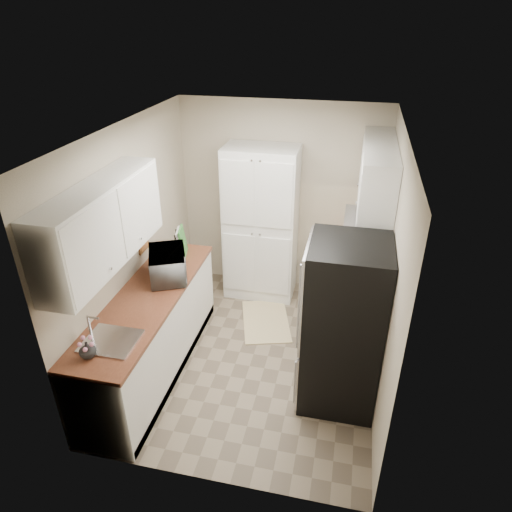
{
  "coord_description": "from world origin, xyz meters",
  "views": [
    {
      "loc": [
        0.89,
        -3.88,
        3.43
      ],
      "look_at": [
        -0.01,
        0.15,
        1.18
      ],
      "focal_mm": 32.0,
      "sensor_mm": 36.0,
      "label": 1
    }
  ],
  "objects": [
    {
      "name": "base_cabinet_right",
      "position": [
        0.99,
        1.19,
        0.44
      ],
      "size": [
        0.6,
        0.8,
        0.88
      ],
      "primitive_type": "cube",
      "color": "white",
      "rests_on": "ground"
    },
    {
      "name": "ground",
      "position": [
        0.0,
        0.0,
        0.0
      ],
      "size": [
        3.2,
        3.2,
        0.0
      ],
      "primitive_type": "plane",
      "color": "#7A6B56",
      "rests_on": "ground"
    },
    {
      "name": "base_cabinet_left",
      "position": [
        -0.99,
        -0.43,
        0.44
      ],
      "size": [
        0.6,
        2.3,
        0.88
      ],
      "primitive_type": "cube",
      "color": "white",
      "rests_on": "ground"
    },
    {
      "name": "pantry_cabinet",
      "position": [
        -0.2,
        1.32,
        1.0
      ],
      "size": [
        0.9,
        0.55,
        2.0
      ],
      "primitive_type": "cube",
      "color": "white",
      "rests_on": "ground"
    },
    {
      "name": "fruit_basket",
      "position": [
        1.07,
        1.26,
        1.17
      ],
      "size": [
        0.29,
        0.29,
        0.1
      ],
      "primitive_type": null,
      "rotation": [
        0.0,
        0.0,
        -0.31
      ],
      "color": "orange",
      "rests_on": "toaster_oven"
    },
    {
      "name": "toaster_oven",
      "position": [
        1.08,
        1.25,
        1.02
      ],
      "size": [
        0.32,
        0.38,
        0.2
      ],
      "primitive_type": "cube",
      "rotation": [
        0.0,
        0.0,
        -0.15
      ],
      "color": "silver",
      "rests_on": "countertop_right"
    },
    {
      "name": "countertop_left",
      "position": [
        -0.99,
        -0.43,
        0.9
      ],
      "size": [
        0.63,
        2.33,
        0.04
      ],
      "primitive_type": "cube",
      "color": "brown",
      "rests_on": "base_cabinet_left"
    },
    {
      "name": "microwave",
      "position": [
        -0.91,
        -0.04,
        1.07
      ],
      "size": [
        0.56,
        0.64,
        0.3
      ],
      "primitive_type": "imported",
      "rotation": [
        0.0,
        0.0,
        1.99
      ],
      "color": "silver",
      "rests_on": "countertop_left"
    },
    {
      "name": "electric_range",
      "position": [
        0.97,
        0.39,
        0.48
      ],
      "size": [
        0.71,
        0.78,
        1.13
      ],
      "color": "#B7B7BC",
      "rests_on": "ground"
    },
    {
      "name": "room_shell",
      "position": [
        -0.02,
        -0.01,
        1.63
      ],
      "size": [
        2.64,
        3.24,
        2.52
      ],
      "color": "beige",
      "rests_on": "ground"
    },
    {
      "name": "wine_bottle",
      "position": [
        -1.03,
        0.53,
        1.05
      ],
      "size": [
        0.07,
        0.07,
        0.26
      ],
      "primitive_type": "cylinder",
      "color": "black",
      "rests_on": "countertop_left"
    },
    {
      "name": "kitchen_mat",
      "position": [
        0.01,
        0.63,
        0.01
      ],
      "size": [
        0.77,
        1.0,
        0.01
      ],
      "primitive_type": "cube",
      "rotation": [
        0.0,
        0.0,
        0.28
      ],
      "color": "beige",
      "rests_on": "ground"
    },
    {
      "name": "refrigerator",
      "position": [
        0.94,
        -0.41,
        0.85
      ],
      "size": [
        0.7,
        0.72,
        1.7
      ],
      "primitive_type": "cube",
      "color": "#B7B7BC",
      "rests_on": "ground"
    },
    {
      "name": "cutting_board",
      "position": [
        -0.94,
        0.49,
        1.08
      ],
      "size": [
        0.08,
        0.26,
        0.32
      ],
      "primitive_type": "cube",
      "rotation": [
        0.0,
        0.0,
        0.24
      ],
      "color": "#3B8D39",
      "rests_on": "countertop_left"
    },
    {
      "name": "flower_vase",
      "position": [
        -1.07,
        -1.36,
        0.99
      ],
      "size": [
        0.14,
        0.14,
        0.15
      ],
      "primitive_type": "imported",
      "rotation": [
        0.0,
        0.0,
        -0.03
      ],
      "color": "white",
      "rests_on": "countertop_left"
    },
    {
      "name": "countertop_right",
      "position": [
        0.99,
        1.19,
        0.9
      ],
      "size": [
        0.63,
        0.83,
        0.04
      ],
      "primitive_type": "cube",
      "color": "brown",
      "rests_on": "base_cabinet_right"
    }
  ]
}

